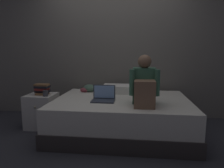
% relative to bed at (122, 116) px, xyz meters
% --- Properties ---
extents(ground_plane, '(8.00, 8.00, 0.00)m').
position_rel_bed_xyz_m(ground_plane, '(-0.20, -0.30, -0.26)').
color(ground_plane, '#2D2D33').
extents(wall_back, '(5.60, 0.10, 2.70)m').
position_rel_bed_xyz_m(wall_back, '(-0.20, 0.90, 1.09)').
color(wall_back, slate).
rests_on(wall_back, ground_plane).
extents(bed, '(2.00, 1.50, 0.52)m').
position_rel_bed_xyz_m(bed, '(0.00, 0.00, 0.00)').
color(bed, '#332D2B').
rests_on(bed, ground_plane).
extents(nightstand, '(0.44, 0.46, 0.54)m').
position_rel_bed_xyz_m(nightstand, '(-1.30, 0.07, 0.01)').
color(nightstand, beige).
rests_on(nightstand, ground_plane).
extents(person_sitting, '(0.39, 0.44, 0.66)m').
position_rel_bed_xyz_m(person_sitting, '(0.31, -0.31, 0.51)').
color(person_sitting, '#38664C').
rests_on(person_sitting, bed).
extents(laptop, '(0.32, 0.23, 0.22)m').
position_rel_bed_xyz_m(laptop, '(-0.25, -0.17, 0.32)').
color(laptop, '#333842').
rests_on(laptop, bed).
extents(pillow, '(0.56, 0.36, 0.13)m').
position_rel_bed_xyz_m(pillow, '(-0.07, 0.45, 0.33)').
color(pillow, silver).
rests_on(pillow, bed).
extents(book_stack, '(0.23, 0.16, 0.17)m').
position_rel_bed_xyz_m(book_stack, '(-1.27, 0.07, 0.37)').
color(book_stack, brown).
rests_on(book_stack, nightstand).
extents(mug, '(0.08, 0.08, 0.09)m').
position_rel_bed_xyz_m(mug, '(-1.17, -0.05, 0.33)').
color(mug, '#3D3D42').
rests_on(mug, nightstand).
extents(clothes_pile, '(0.27, 0.21, 0.13)m').
position_rel_bed_xyz_m(clothes_pile, '(-0.61, 0.47, 0.32)').
color(clothes_pile, '#4C6B56').
rests_on(clothes_pile, bed).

